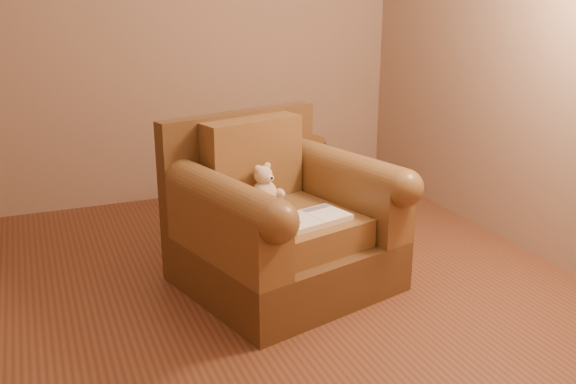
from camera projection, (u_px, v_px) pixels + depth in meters
name	position (u px, v px, depth m)	size (l,w,h in m)	color
floor	(235.00, 308.00, 3.43)	(4.00, 4.00, 0.00)	brown
armchair	(280.00, 223.00, 3.63)	(1.27, 1.23, 0.94)	#53381B
teddy_bear	(266.00, 190.00, 3.62)	(0.18, 0.21, 0.25)	beige
guidebook	(312.00, 219.00, 3.40)	(0.43, 0.33, 0.03)	beige
side_table	(294.00, 180.00, 4.52)	(0.44, 0.44, 0.62)	#BD8334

